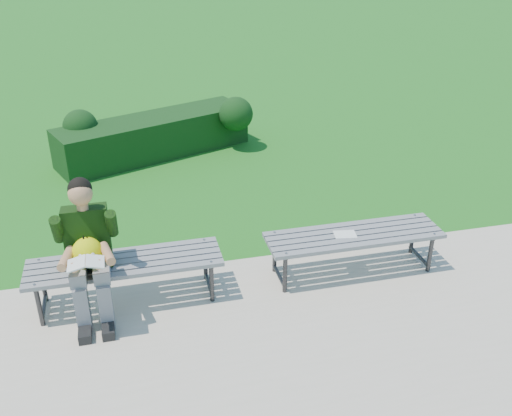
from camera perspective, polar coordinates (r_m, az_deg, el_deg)
ground at (r=6.17m, az=-3.73°, el=-5.56°), size 80.00×80.00×0.00m
walkway at (r=4.81m, az=0.21°, el=-16.49°), size 30.00×3.50×0.02m
hedge at (r=8.99m, az=-9.92°, el=7.38°), size 3.16×1.80×0.84m
bench_left at (r=5.49m, az=-12.94°, el=-5.67°), size 1.80×0.50×0.46m
bench_right at (r=5.88m, az=9.76°, el=-2.99°), size 1.80×0.50×0.46m
seated_boy at (r=5.27m, az=-16.49°, el=-3.83°), size 0.56×0.76×1.31m
paper_sheet at (r=5.82m, az=8.89°, el=-2.62°), size 0.24×0.19×0.01m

